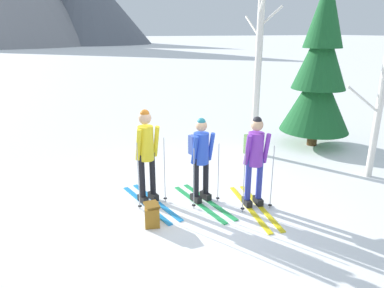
# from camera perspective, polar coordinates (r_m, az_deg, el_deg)

# --- Properties ---
(ground_plane) EXTENTS (400.00, 400.00, 0.00)m
(ground_plane) POSITION_cam_1_polar(r_m,az_deg,el_deg) (6.74, 0.29, -9.54)
(ground_plane) COLOR white
(skier_in_yellow) EXTENTS (0.68, 1.81, 1.80)m
(skier_in_yellow) POSITION_cam_1_polar(r_m,az_deg,el_deg) (6.45, -7.39, -1.41)
(skier_in_yellow) COLOR #1E84D1
(skier_in_yellow) RESTS_ON ground
(skier_in_blue) EXTENTS (0.60, 1.73, 1.63)m
(skier_in_blue) POSITION_cam_1_polar(r_m,az_deg,el_deg) (6.47, 1.43, -1.99)
(skier_in_blue) COLOR green
(skier_in_blue) RESTS_ON ground
(skier_in_purple) EXTENTS (0.60, 1.83, 1.70)m
(skier_in_purple) POSITION_cam_1_polar(r_m,az_deg,el_deg) (6.38, 10.18, -2.13)
(skier_in_purple) COLOR yellow
(skier_in_purple) RESTS_ON ground
(pine_tree_near) EXTENTS (1.88, 1.88, 4.53)m
(pine_tree_near) POSITION_cam_1_polar(r_m,az_deg,el_deg) (10.18, 20.03, 11.04)
(pine_tree_near) COLOR #51381E
(pine_tree_near) RESTS_ON ground
(birch_tree_tall) EXTENTS (0.70, 0.70, 3.00)m
(birch_tree_tall) POSITION_cam_1_polar(r_m,az_deg,el_deg) (8.41, 28.04, 4.93)
(birch_tree_tall) COLOR silver
(birch_tree_tall) RESTS_ON ground
(birch_tree_slender) EXTENTS (0.76, 1.45, 4.88)m
(birch_tree_slender) POSITION_cam_1_polar(r_m,az_deg,el_deg) (8.99, 10.78, 13.73)
(birch_tree_slender) COLOR silver
(birch_tree_slender) RESTS_ON ground
(backpack_on_snow_front) EXTENTS (0.31, 0.37, 0.38)m
(backpack_on_snow_front) POSITION_cam_1_polar(r_m,az_deg,el_deg) (6.01, -6.52, -11.30)
(backpack_on_snow_front) COLOR #99661E
(backpack_on_snow_front) RESTS_ON ground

